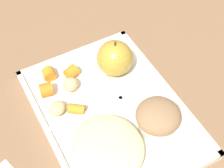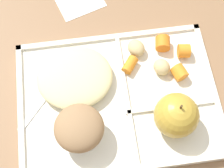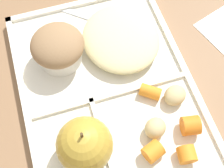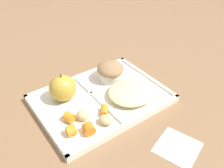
{
  "view_description": "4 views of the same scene",
  "coord_description": "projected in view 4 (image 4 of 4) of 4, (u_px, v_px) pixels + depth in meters",
  "views": [
    {
      "loc": [
        0.33,
        -0.18,
        0.58
      ],
      "look_at": [
        -0.03,
        0.02,
        0.06
      ],
      "focal_mm": 55.37,
      "sensor_mm": 36.0,
      "label": 1
    },
    {
      "loc": [
        0.04,
        0.21,
        0.59
      ],
      "look_at": [
        0.01,
        -0.02,
        0.04
      ],
      "focal_mm": 53.7,
      "sensor_mm": 36.0,
      "label": 2
    },
    {
      "loc": [
        -0.21,
        0.06,
        0.45
      ],
      "look_at": [
        -0.02,
        -0.0,
        0.07
      ],
      "focal_mm": 49.16,
      "sensor_mm": 36.0,
      "label": 3
    },
    {
      "loc": [
        -0.3,
        -0.46,
        0.47
      ],
      "look_at": [
        0.04,
        -0.0,
        0.05
      ],
      "focal_mm": 39.32,
      "sensor_mm": 36.0,
      "label": 4
    }
  ],
  "objects": [
    {
      "name": "meatball_center",
      "position": [
        123.0,
        93.0,
        0.7
      ],
      "size": [
        0.03,
        0.03,
        0.03
      ],
      "primitive_type": "sphere",
      "color": "brown",
      "rests_on": "lunch_tray"
    },
    {
      "name": "egg_noodle_pile",
      "position": [
        131.0,
        92.0,
        0.7
      ],
      "size": [
        0.14,
        0.13,
        0.03
      ],
      "primitive_type": "ellipsoid",
      "color": "beige",
      "rests_on": "lunch_tray"
    },
    {
      "name": "paper_napkin",
      "position": [
        178.0,
        147.0,
        0.58
      ],
      "size": [
        0.12,
        0.12,
        0.0
      ],
      "primitive_type": "cube",
      "rotation": [
        0.0,
        0.0,
        0.32
      ],
      "color": "white",
      "rests_on": "ground"
    },
    {
      "name": "meatball_back",
      "position": [
        126.0,
        87.0,
        0.72
      ],
      "size": [
        0.03,
        0.03,
        0.03
      ],
      "primitive_type": "sphere",
      "color": "brown",
      "rests_on": "lunch_tray"
    },
    {
      "name": "potato_chunk_browned",
      "position": [
        83.0,
        115.0,
        0.63
      ],
      "size": [
        0.04,
        0.04,
        0.03
      ],
      "primitive_type": "ellipsoid",
      "rotation": [
        0.0,
        0.0,
        3.69
      ],
      "color": "tan",
      "rests_on": "lunch_tray"
    },
    {
      "name": "carrot_slice_tilted",
      "position": [
        104.0,
        111.0,
        0.65
      ],
      "size": [
        0.03,
        0.04,
        0.02
      ],
      "primitive_type": "cylinder",
      "rotation": [
        0.0,
        1.57,
        0.93
      ],
      "color": "orange",
      "rests_on": "lunch_tray"
    },
    {
      "name": "carrot_slice_center",
      "position": [
        71.0,
        131.0,
        0.59
      ],
      "size": [
        0.03,
        0.03,
        0.03
      ],
      "primitive_type": "cylinder",
      "rotation": [
        0.0,
        1.57,
        3.01
      ],
      "color": "orange",
      "rests_on": "lunch_tray"
    },
    {
      "name": "carrot_slice_small",
      "position": [
        89.0,
        129.0,
        0.59
      ],
      "size": [
        0.03,
        0.03,
        0.03
      ],
      "primitive_type": "cylinder",
      "rotation": [
        0.0,
        1.57,
        1.38
      ],
      "color": "orange",
      "rests_on": "lunch_tray"
    },
    {
      "name": "potato_chunk_golden",
      "position": [
        106.0,
        120.0,
        0.62
      ],
      "size": [
        0.04,
        0.05,
        0.02
      ],
      "primitive_type": "ellipsoid",
      "rotation": [
        0.0,
        0.0,
        5.19
      ],
      "color": "tan",
      "rests_on": "lunch_tray"
    },
    {
      "name": "green_apple",
      "position": [
        63.0,
        88.0,
        0.68
      ],
      "size": [
        0.08,
        0.08,
        0.09
      ],
      "color": "#B79333",
      "rests_on": "lunch_tray"
    },
    {
      "name": "ground",
      "position": [
        102.0,
        101.0,
        0.72
      ],
      "size": [
        6.0,
        6.0,
        0.0
      ],
      "primitive_type": "plane",
      "color": "#846042"
    },
    {
      "name": "plastic_fork",
      "position": [
        140.0,
        87.0,
        0.75
      ],
      "size": [
        0.11,
        0.13,
        0.0
      ],
      "color": "white",
      "rests_on": "lunch_tray"
    },
    {
      "name": "bran_muffin",
      "position": [
        110.0,
        71.0,
        0.76
      ],
      "size": [
        0.08,
        0.08,
        0.06
      ],
      "color": "silver",
      "rests_on": "lunch_tray"
    },
    {
      "name": "carrot_slice_back",
      "position": [
        69.0,
        117.0,
        0.62
      ],
      "size": [
        0.03,
        0.03,
        0.03
      ],
      "primitive_type": "cylinder",
      "rotation": [
        0.0,
        1.57,
        5.07
      ],
      "color": "orange",
      "rests_on": "lunch_tray"
    },
    {
      "name": "lunch_tray",
      "position": [
        101.0,
        99.0,
        0.71
      ],
      "size": [
        0.36,
        0.27,
        0.02
      ],
      "color": "silver",
      "rests_on": "ground"
    }
  ]
}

